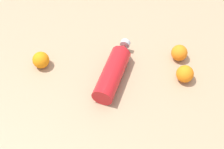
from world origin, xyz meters
The scene contains 5 objects.
ground_plane centered at (0.00, 0.00, 0.00)m, with size 2.40×2.40×0.00m, color #9E7F60.
water_bottle centered at (-0.06, -0.06, 0.04)m, with size 0.26×0.21×0.07m.
orange_0 centered at (-0.31, 0.02, 0.03)m, with size 0.06×0.06×0.06m, color orange.
orange_1 centered at (-0.26, 0.11, 0.03)m, with size 0.06×0.06×0.06m, color orange.
orange_2 centered at (0.13, -0.26, 0.03)m, with size 0.06×0.06×0.06m, color orange.
Camera 1 is at (0.38, 0.51, 0.93)m, focal length 51.02 mm.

